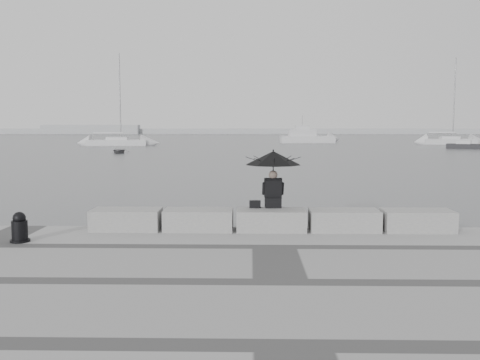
{
  "coord_description": "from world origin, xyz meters",
  "views": [
    {
      "loc": [
        -0.48,
        -12.78,
        2.98
      ],
      "look_at": [
        -0.8,
        3.0,
        1.33
      ],
      "focal_mm": 40.0,
      "sensor_mm": 36.0,
      "label": 1
    }
  ],
  "objects_px": {
    "sailboat_left": "(117,142)",
    "small_motorboat": "(471,146)",
    "seated_person": "(273,164)",
    "dinghy": "(119,151)",
    "sailboat_right": "(449,141)",
    "mooring_bollard": "(20,229)",
    "motor_cruiser": "(307,137)"
  },
  "relations": [
    {
      "from": "sailboat_right",
      "to": "small_motorboat",
      "type": "distance_m",
      "value": 15.05
    },
    {
      "from": "mooring_bollard",
      "to": "sailboat_right",
      "type": "bearing_deg",
      "value": 63.57
    },
    {
      "from": "seated_person",
      "to": "small_motorboat",
      "type": "relative_size",
      "value": 0.24
    },
    {
      "from": "motor_cruiser",
      "to": "sailboat_left",
      "type": "bearing_deg",
      "value": -160.02
    },
    {
      "from": "seated_person",
      "to": "motor_cruiser",
      "type": "relative_size",
      "value": 0.16
    },
    {
      "from": "motor_cruiser",
      "to": "sailboat_right",
      "type": "bearing_deg",
      "value": -21.19
    },
    {
      "from": "dinghy",
      "to": "sailboat_right",
      "type": "bearing_deg",
      "value": 24.52
    },
    {
      "from": "motor_cruiser",
      "to": "seated_person",
      "type": "bearing_deg",
      "value": -99.87
    },
    {
      "from": "sailboat_left",
      "to": "small_motorboat",
      "type": "relative_size",
      "value": 2.27
    },
    {
      "from": "motor_cruiser",
      "to": "small_motorboat",
      "type": "bearing_deg",
      "value": -53.72
    },
    {
      "from": "small_motorboat",
      "to": "dinghy",
      "type": "height_order",
      "value": "small_motorboat"
    },
    {
      "from": "motor_cruiser",
      "to": "small_motorboat",
      "type": "xyz_separation_m",
      "value": [
        17.67,
        -21.42,
        -0.57
      ]
    },
    {
      "from": "seated_person",
      "to": "sailboat_right",
      "type": "relative_size",
      "value": 0.11
    },
    {
      "from": "motor_cruiser",
      "to": "dinghy",
      "type": "height_order",
      "value": "motor_cruiser"
    },
    {
      "from": "mooring_bollard",
      "to": "seated_person",
      "type": "bearing_deg",
      "value": 17.34
    },
    {
      "from": "mooring_bollard",
      "to": "motor_cruiser",
      "type": "distance_m",
      "value": 77.45
    },
    {
      "from": "motor_cruiser",
      "to": "small_motorboat",
      "type": "relative_size",
      "value": 1.55
    },
    {
      "from": "sailboat_left",
      "to": "motor_cruiser",
      "type": "height_order",
      "value": "sailboat_left"
    },
    {
      "from": "seated_person",
      "to": "sailboat_right",
      "type": "distance_m",
      "value": 73.85
    },
    {
      "from": "sailboat_left",
      "to": "dinghy",
      "type": "bearing_deg",
      "value": -78.79
    },
    {
      "from": "sailboat_left",
      "to": "motor_cruiser",
      "type": "xyz_separation_m",
      "value": [
        28.05,
        12.03,
        0.38
      ]
    },
    {
      "from": "seated_person",
      "to": "sailboat_left",
      "type": "xyz_separation_m",
      "value": [
        -19.38,
        62.44,
        -1.52
      ]
    },
    {
      "from": "seated_person",
      "to": "small_motorboat",
      "type": "height_order",
      "value": "seated_person"
    },
    {
      "from": "sailboat_left",
      "to": "small_motorboat",
      "type": "bearing_deg",
      "value": -14.87
    },
    {
      "from": "seated_person",
      "to": "sailboat_left",
      "type": "bearing_deg",
      "value": 102.89
    },
    {
      "from": "small_motorboat",
      "to": "dinghy",
      "type": "distance_m",
      "value": 41.92
    },
    {
      "from": "mooring_bollard",
      "to": "dinghy",
      "type": "height_order",
      "value": "mooring_bollard"
    },
    {
      "from": "sailboat_left",
      "to": "mooring_bollard",
      "type": "bearing_deg",
      "value": -80.97
    },
    {
      "from": "seated_person",
      "to": "dinghy",
      "type": "distance_m",
      "value": 44.8
    },
    {
      "from": "sailboat_left",
      "to": "small_motorboat",
      "type": "height_order",
      "value": "sailboat_left"
    },
    {
      "from": "sailboat_right",
      "to": "small_motorboat",
      "type": "relative_size",
      "value": 2.27
    },
    {
      "from": "sailboat_left",
      "to": "small_motorboat",
      "type": "xyz_separation_m",
      "value": [
        45.72,
        -9.39,
        -0.2
      ]
    }
  ]
}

